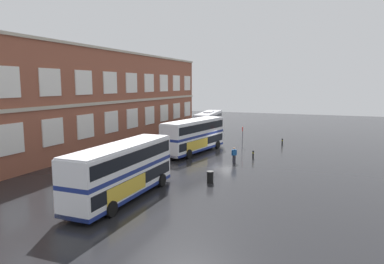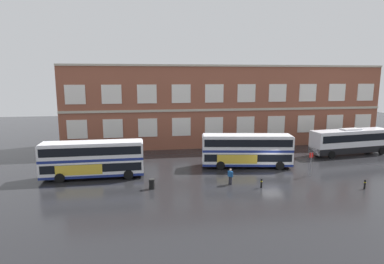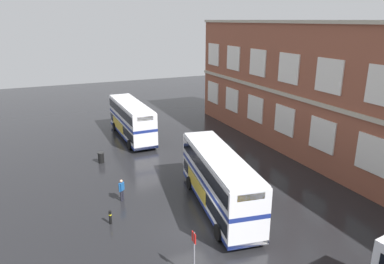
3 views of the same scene
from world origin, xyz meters
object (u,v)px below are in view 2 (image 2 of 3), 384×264
double_decker_middle (247,150)px  safety_bollard_east (261,183)px  touring_coach (350,141)px  station_litter_bin (152,184)px  waiting_passenger (230,176)px  bus_stand_flag (311,162)px  safety_bollard_west (365,184)px  double_decker_near (93,159)px

double_decker_middle → safety_bollard_east: bearing=-96.9°
double_decker_middle → touring_coach: (16.83, 3.96, -0.24)m
double_decker_middle → station_litter_bin: double_decker_middle is taller
touring_coach → waiting_passenger: (-20.60, -10.08, -0.98)m
touring_coach → bus_stand_flag: size_ratio=4.53×
safety_bollard_west → waiting_passenger: bearing=165.4°
waiting_passenger → station_litter_bin: (-8.14, -0.08, -0.41)m
touring_coach → station_litter_bin: (-28.74, -10.16, -1.39)m
safety_bollard_west → touring_coach: bearing=60.4°
double_decker_near → safety_bollard_west: 28.57m
double_decker_near → double_decker_middle: 18.26m
waiting_passenger → safety_bollard_west: waiting_passenger is taller
bus_stand_flag → safety_bollard_west: (3.18, -4.87, -1.14)m
station_litter_bin → safety_bollard_east: bearing=-7.1°
double_decker_near → station_litter_bin: 7.99m
touring_coach → safety_bollard_west: bearing=-119.6°
touring_coach → station_litter_bin: 30.51m
touring_coach → station_litter_bin: bearing=-160.5°
double_decker_near → bus_stand_flag: (24.20, -3.10, -0.51)m
waiting_passenger → touring_coach: bearing=26.1°
double_decker_middle → safety_bollard_east: 7.82m
safety_bollard_east → touring_coach: bearing=33.0°
double_decker_middle → station_litter_bin: bearing=-152.5°
touring_coach → safety_bollard_west: touring_coach is taller
touring_coach → safety_bollard_west: 15.54m
waiting_passenger → safety_bollard_west: 13.40m
waiting_passenger → safety_bollard_west: (12.96, -3.38, -0.44)m
safety_bollard_east → double_decker_near: bearing=160.7°
bus_stand_flag → station_litter_bin: 18.03m
safety_bollard_east → waiting_passenger: bearing=152.9°
double_decker_near → bus_stand_flag: double_decker_near is taller
double_decker_middle → bus_stand_flag: size_ratio=4.17×
waiting_passenger → safety_bollard_west: size_ratio=1.79×
touring_coach → waiting_passenger: touring_coach is taller
touring_coach → safety_bollard_east: size_ratio=12.87×
safety_bollard_east → double_decker_middle: bearing=83.1°
double_decker_near → safety_bollard_east: bearing=-19.3°
bus_stand_flag → safety_bollard_east: bus_stand_flag is taller
touring_coach → waiting_passenger: size_ratio=7.19×
double_decker_middle → station_litter_bin: (-11.91, -6.21, -1.63)m
station_litter_bin → touring_coach: bearing=19.5°
safety_bollard_east → safety_bollard_west: bearing=-10.7°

